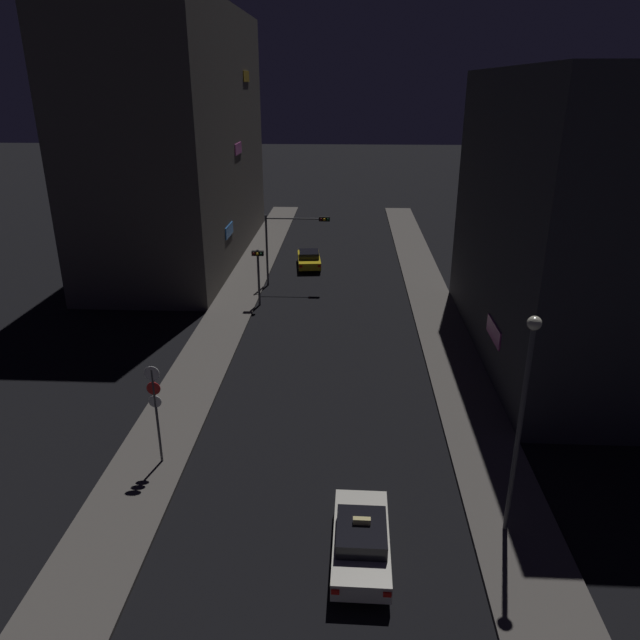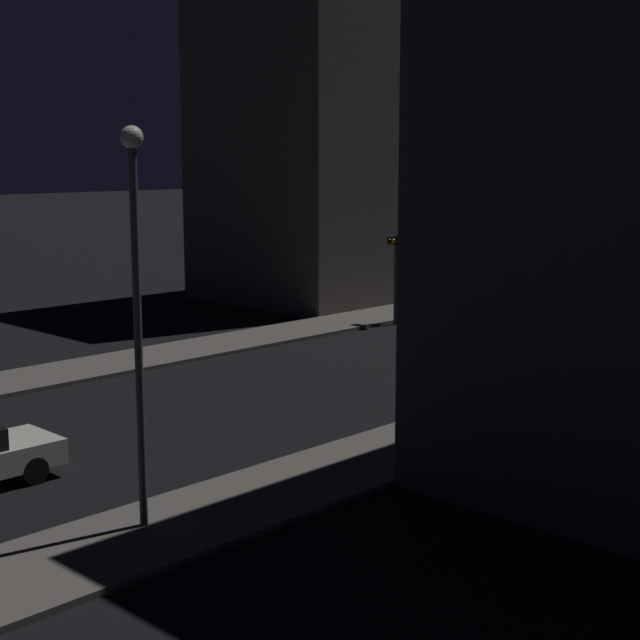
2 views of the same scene
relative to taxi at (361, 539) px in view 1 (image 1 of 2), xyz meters
The scene contains 10 objects.
sidewalk_left 25.98m from the taxi, 109.16° to the left, with size 3.08×67.71×0.14m, color #5B5651.
sidewalk_right 25.11m from the taxi, 77.75° to the left, with size 3.08×67.71×0.14m, color #5B5651.
building_facade_left 40.17m from the taxi, 112.53° to the left, with size 9.88×28.00×20.29m.
building_facade_right 21.89m from the taxi, 54.09° to the left, with size 10.74×19.67×15.18m.
taxi is the anchor object (origin of this frame).
far_car 33.15m from the taxi, 96.78° to the left, with size 2.26×4.61×1.42m.
traffic_light_overhead 28.55m from the taxi, 99.97° to the left, with size 4.80×0.41×5.43m.
traffic_light_left_kerb 24.54m from the taxi, 105.99° to the left, with size 0.80×0.42×3.99m.
sign_pole_left 9.50m from the taxi, 149.36° to the left, with size 0.60×0.10×4.27m.
street_lamp_near_block 6.75m from the taxi, 16.12° to the left, with size 0.44×0.44×7.85m.
Camera 1 is at (1.04, -7.92, 14.39)m, focal length 33.41 mm.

